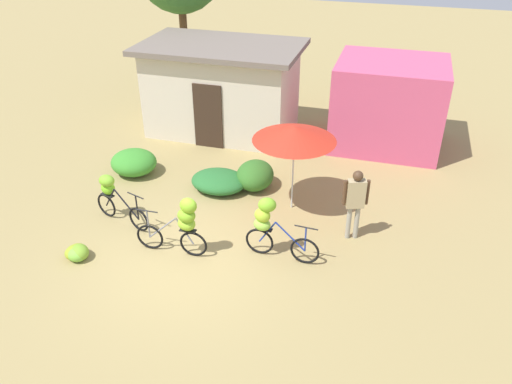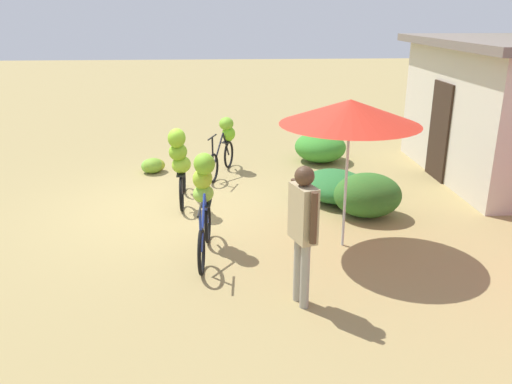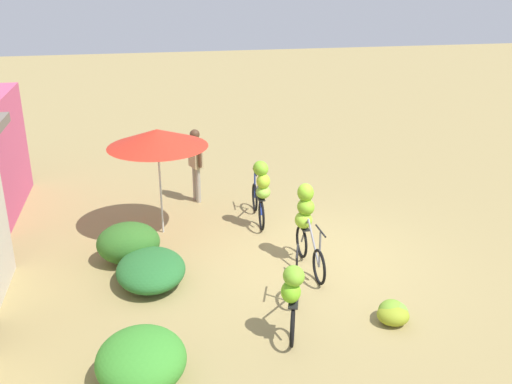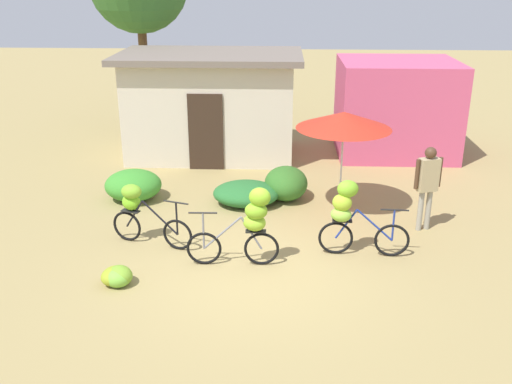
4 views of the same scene
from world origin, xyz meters
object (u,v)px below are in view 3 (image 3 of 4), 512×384
object	(u,v)px
bicycle_leftmost	(293,292)
banana_pile_on_ground	(393,313)
bicycle_center_loaded	(261,188)
bicycle_near_pile	(306,219)
market_umbrella	(157,138)
person_vendor	(196,158)

from	to	relation	value
bicycle_leftmost	banana_pile_on_ground	size ratio (longest dim) A/B	2.40
bicycle_center_loaded	banana_pile_on_ground	world-z (taller)	bicycle_center_loaded
bicycle_center_loaded	bicycle_near_pile	bearing A→B (deg)	-165.21
market_umbrella	bicycle_near_pile	xyz separation A→B (m)	(-1.81, -2.54, -1.17)
bicycle_near_pile	person_vendor	bearing A→B (deg)	25.98
market_umbrella	bicycle_leftmost	size ratio (longest dim) A/B	1.35
bicycle_center_loaded	bicycle_leftmost	bearing A→B (deg)	175.06
market_umbrella	bicycle_center_loaded	size ratio (longest dim) A/B	1.33
market_umbrella	bicycle_near_pile	size ratio (longest dim) A/B	1.34
market_umbrella	person_vendor	distance (m)	2.07
bicycle_center_loaded	person_vendor	world-z (taller)	person_vendor
bicycle_leftmost	bicycle_center_loaded	distance (m)	3.95
bicycle_leftmost	person_vendor	distance (m)	5.64
market_umbrella	banana_pile_on_ground	distance (m)	5.52
bicycle_leftmost	bicycle_center_loaded	world-z (taller)	bicycle_center_loaded
person_vendor	bicycle_near_pile	bearing A→B (deg)	-154.02
banana_pile_on_ground	person_vendor	xyz separation A→B (m)	(5.59, 2.45, 0.92)
banana_pile_on_ground	person_vendor	world-z (taller)	person_vendor
bicycle_leftmost	market_umbrella	bearing A→B (deg)	23.63
bicycle_leftmost	banana_pile_on_ground	distance (m)	1.69
bicycle_leftmost	person_vendor	size ratio (longest dim) A/B	0.94
bicycle_leftmost	bicycle_near_pile	xyz separation A→B (m)	(2.14, -0.81, 0.16)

